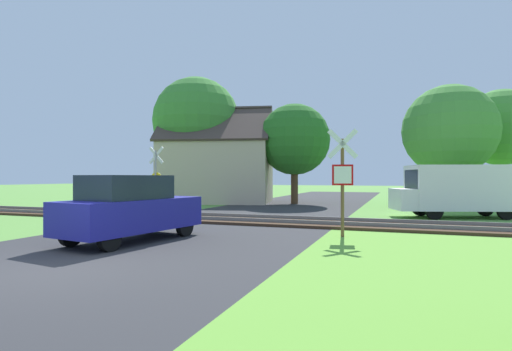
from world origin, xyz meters
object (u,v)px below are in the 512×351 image
(crossing_sign_far, at_px, (156,175))
(mail_truck, at_px, (457,189))
(parked_car, at_px, (131,208))
(tree_center, at_px, (294,140))
(tree_right, at_px, (449,131))
(tree_left, at_px, (196,121))
(stop_sign_near, at_px, (343,176))
(tree_far, at_px, (501,128))
(house, at_px, (218,170))

(crossing_sign_far, relative_size, mail_truck, 0.62)
(parked_car, bearing_deg, tree_center, 97.95)
(tree_right, height_order, tree_left, tree_left)
(mail_truck, bearing_deg, tree_center, 35.85)
(tree_left, distance_m, parked_car, 18.27)
(stop_sign_near, height_order, tree_right, tree_right)
(tree_far, bearing_deg, parked_car, -123.90)
(stop_sign_near, distance_m, parked_car, 5.98)
(house, bearing_deg, mail_truck, -36.86)
(crossing_sign_far, xyz_separation_m, mail_truck, (13.70, 1.94, -0.59))
(crossing_sign_far, distance_m, tree_far, 20.45)
(tree_far, height_order, parked_car, tree_far)
(crossing_sign_far, height_order, tree_center, tree_center)
(parked_car, bearing_deg, tree_right, 68.56)
(stop_sign_near, height_order, tree_left, tree_left)
(house, relative_size, tree_far, 1.23)
(crossing_sign_far, height_order, house, house)
(parked_car, bearing_deg, tree_far, 65.24)
(stop_sign_near, relative_size, house, 0.36)
(stop_sign_near, distance_m, tree_left, 18.57)
(tree_center, bearing_deg, tree_far, 10.80)
(stop_sign_near, xyz_separation_m, tree_left, (-12.07, 13.53, 4.01))
(tree_far, xyz_separation_m, tree_right, (-3.11, -2.69, -0.35))
(tree_right, bearing_deg, stop_sign_near, -107.53)
(crossing_sign_far, relative_size, tree_far, 0.46)
(tree_left, bearing_deg, tree_far, 7.26)
(crossing_sign_far, xyz_separation_m, tree_left, (-2.21, 8.25, 3.93))
(tree_right, bearing_deg, house, 179.13)
(crossing_sign_far, relative_size, house, 0.38)
(tree_right, distance_m, tree_center, 9.14)
(stop_sign_near, xyz_separation_m, house, (-10.34, 13.53, 0.52))
(house, bearing_deg, parked_car, -85.50)
(tree_far, distance_m, mail_truck, 10.07)
(parked_car, bearing_deg, crossing_sign_far, 129.06)
(tree_center, bearing_deg, mail_truck, -36.34)
(stop_sign_near, distance_m, crossing_sign_far, 11.18)
(tree_far, bearing_deg, crossing_sign_far, -148.02)
(tree_center, relative_size, parked_car, 1.55)
(stop_sign_near, relative_size, tree_right, 0.45)
(house, height_order, tree_left, tree_left)
(house, relative_size, parked_car, 2.06)
(tree_right, relative_size, parked_car, 1.66)
(crossing_sign_far, bearing_deg, tree_right, 33.47)
(house, distance_m, tree_center, 5.75)
(tree_right, bearing_deg, tree_far, 40.89)
(parked_car, bearing_deg, tree_left, 121.86)
(crossing_sign_far, relative_size, tree_center, 0.50)
(tree_right, bearing_deg, mail_truck, -93.46)
(tree_center, bearing_deg, tree_right, -2.23)
(stop_sign_near, distance_m, mail_truck, 8.19)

